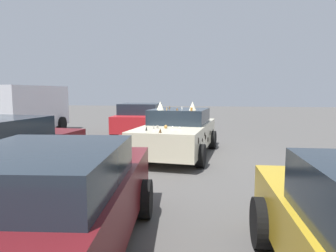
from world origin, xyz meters
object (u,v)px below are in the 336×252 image
at_px(parked_van_row_back_center, 23,108).
at_px(parked_sedan_near_left, 5,148).
at_px(parked_sedan_behind_right, 142,119).
at_px(parked_sedan_far_left, 51,207).
at_px(art_car_decorated, 178,132).

bearing_deg(parked_van_row_back_center, parked_sedan_near_left, -153.76).
bearing_deg(parked_sedan_behind_right, parked_sedan_far_left, -173.40).
bearing_deg(art_car_decorated, parked_sedan_far_left, -0.16).
xyz_separation_m(art_car_decorated, parked_van_row_back_center, (3.06, 7.17, 0.52)).
relative_size(parked_sedan_far_left, parked_sedan_near_left, 1.06).
height_order(parked_van_row_back_center, parked_sedan_far_left, parked_van_row_back_center).
height_order(art_car_decorated, parked_van_row_back_center, parked_van_row_back_center).
xyz_separation_m(parked_sedan_behind_right, parked_sedan_near_left, (-7.17, 1.50, -0.01)).
height_order(parked_sedan_behind_right, parked_sedan_near_left, parked_sedan_behind_right).
bearing_deg(parked_sedan_behind_right, parked_sedan_near_left, 167.36).
height_order(art_car_decorated, parked_sedan_behind_right, art_car_decorated).
bearing_deg(parked_van_row_back_center, parked_sedan_behind_right, -82.95).
distance_m(parked_van_row_back_center, parked_sedan_far_left, 11.33).
height_order(art_car_decorated, parked_sedan_far_left, art_car_decorated).
height_order(parked_van_row_back_center, parked_sedan_behind_right, parked_van_row_back_center).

